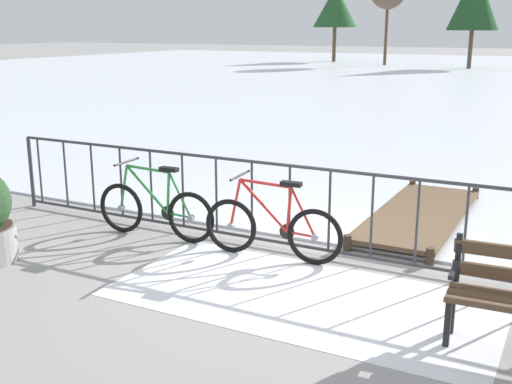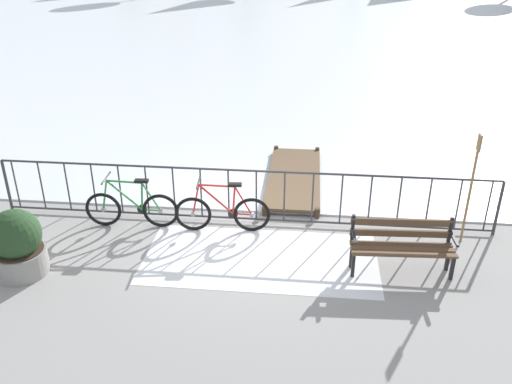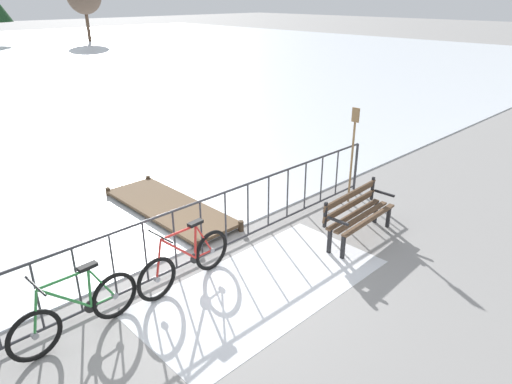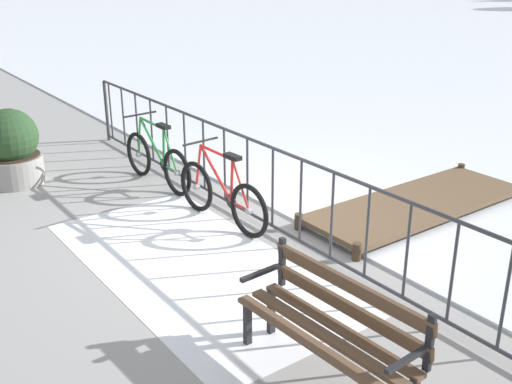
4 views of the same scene
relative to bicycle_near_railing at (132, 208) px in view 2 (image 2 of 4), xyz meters
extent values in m
plane|color=gray|center=(1.97, 0.35, -0.37)|extent=(160.00, 160.00, 0.00)
cube|color=silver|center=(1.97, 28.75, -0.35)|extent=(80.00, 56.00, 0.03)
cube|color=white|center=(2.42, -0.85, -0.36)|extent=(3.85, 1.88, 0.01)
cylinder|color=#38383D|center=(1.97, 0.35, 0.68)|extent=(9.00, 0.04, 0.04)
cylinder|color=#38383D|center=(1.97, 0.35, -0.29)|extent=(9.00, 0.04, 0.04)
cylinder|color=#38383D|center=(-2.53, 0.35, 0.16)|extent=(0.06, 0.06, 1.05)
cylinder|color=#38383D|center=(6.47, 0.35, 0.16)|extent=(0.06, 0.06, 1.05)
cylinder|color=#38383D|center=(-2.35, 0.35, 0.20)|extent=(0.03, 0.03, 0.97)
cylinder|color=#38383D|center=(-1.84, 0.35, 0.20)|extent=(0.03, 0.03, 0.97)
cylinder|color=#38383D|center=(-1.33, 0.35, 0.20)|extent=(0.03, 0.03, 0.97)
cylinder|color=#38383D|center=(-0.82, 0.35, 0.20)|extent=(0.03, 0.03, 0.97)
cylinder|color=#38383D|center=(-0.31, 0.35, 0.20)|extent=(0.03, 0.03, 0.97)
cylinder|color=#38383D|center=(0.19, 0.35, 0.20)|extent=(0.03, 0.03, 0.97)
cylinder|color=#38383D|center=(0.70, 0.35, 0.20)|extent=(0.03, 0.03, 0.97)
cylinder|color=#38383D|center=(1.21, 0.35, 0.20)|extent=(0.03, 0.03, 0.97)
cylinder|color=#38383D|center=(1.72, 0.35, 0.20)|extent=(0.03, 0.03, 0.97)
cylinder|color=#38383D|center=(2.23, 0.35, 0.20)|extent=(0.03, 0.03, 0.97)
cylinder|color=#38383D|center=(2.73, 0.35, 0.20)|extent=(0.03, 0.03, 0.97)
cylinder|color=#38383D|center=(3.24, 0.35, 0.20)|extent=(0.03, 0.03, 0.97)
cylinder|color=#38383D|center=(3.75, 0.35, 0.20)|extent=(0.03, 0.03, 0.97)
cylinder|color=#38383D|center=(4.26, 0.35, 0.20)|extent=(0.03, 0.03, 0.97)
cylinder|color=#38383D|center=(4.77, 0.35, 0.20)|extent=(0.03, 0.03, 0.97)
cylinder|color=#38383D|center=(5.28, 0.35, 0.20)|extent=(0.03, 0.03, 0.97)
cylinder|color=#38383D|center=(5.78, 0.35, 0.20)|extent=(0.03, 0.03, 0.97)
cylinder|color=#38383D|center=(6.29, 0.35, 0.20)|extent=(0.03, 0.03, 0.97)
torus|color=black|center=(0.52, 0.03, -0.04)|extent=(0.66, 0.10, 0.66)
cylinder|color=gray|center=(0.52, 0.03, -0.04)|extent=(0.08, 0.06, 0.08)
torus|color=black|center=(-0.53, -0.03, -0.04)|extent=(0.66, 0.10, 0.66)
cylinder|color=gray|center=(-0.53, -0.03, -0.04)|extent=(0.08, 0.06, 0.08)
cylinder|color=#2D843D|center=(0.21, 0.01, 0.25)|extent=(0.08, 0.04, 0.53)
cylinder|color=#2D843D|center=(-0.11, -0.01, 0.26)|extent=(0.61, 0.07, 0.59)
cylinder|color=#2D843D|center=(-0.09, 0.00, 0.53)|extent=(0.63, 0.07, 0.07)
cylinder|color=#2D843D|center=(0.35, 0.02, -0.03)|extent=(0.34, 0.05, 0.05)
cylinder|color=#2D843D|center=(0.37, 0.02, 0.24)|extent=(0.32, 0.05, 0.56)
cylinder|color=#2D843D|center=(-0.46, -0.03, 0.25)|extent=(0.16, 0.04, 0.59)
cube|color=black|center=(0.23, 0.01, 0.55)|extent=(0.25, 0.11, 0.05)
cylinder|color=black|center=(-0.40, -0.02, 0.59)|extent=(0.06, 0.52, 0.03)
cylinder|color=black|center=(0.19, 0.01, -0.02)|extent=(0.18, 0.03, 0.18)
torus|color=black|center=(2.18, 0.05, -0.04)|extent=(0.66, 0.11, 0.66)
cylinder|color=gray|center=(2.18, 0.05, -0.04)|extent=(0.08, 0.07, 0.08)
torus|color=black|center=(1.13, -0.03, -0.04)|extent=(0.66, 0.11, 0.66)
cylinder|color=gray|center=(1.13, -0.03, -0.04)|extent=(0.08, 0.07, 0.08)
cylinder|color=red|center=(1.86, 0.02, 0.25)|extent=(0.08, 0.04, 0.53)
cylinder|color=red|center=(1.55, 0.00, 0.26)|extent=(0.61, 0.08, 0.59)
cylinder|color=red|center=(1.57, 0.00, 0.53)|extent=(0.63, 0.08, 0.07)
cylinder|color=red|center=(2.01, 0.03, -0.03)|extent=(0.34, 0.05, 0.05)
cylinder|color=red|center=(2.03, 0.04, 0.24)|extent=(0.32, 0.05, 0.56)
cylinder|color=red|center=(1.19, -0.03, 0.25)|extent=(0.16, 0.04, 0.59)
cube|color=black|center=(1.88, 0.03, 0.55)|extent=(0.25, 0.12, 0.05)
cylinder|color=black|center=(1.26, -0.02, 0.59)|extent=(0.07, 0.52, 0.03)
cylinder|color=black|center=(1.84, 0.02, -0.02)|extent=(0.18, 0.03, 0.18)
cube|color=brown|center=(4.64, -0.88, 0.07)|extent=(1.60, 0.18, 0.04)
cube|color=brown|center=(4.65, -1.03, 0.07)|extent=(1.60, 0.18, 0.04)
cube|color=brown|center=(4.66, -1.18, 0.07)|extent=(1.60, 0.18, 0.04)
cube|color=brown|center=(4.64, -0.78, 0.21)|extent=(1.60, 0.13, 0.12)
cube|color=brown|center=(4.64, -0.78, 0.41)|extent=(1.60, 0.13, 0.12)
cube|color=black|center=(5.42, -1.12, -0.15)|extent=(0.05, 0.06, 0.44)
cube|color=black|center=(5.41, -0.86, -0.15)|extent=(0.05, 0.06, 0.44)
cube|color=black|center=(5.40, -0.74, 0.30)|extent=(0.05, 0.05, 0.45)
cube|color=black|center=(5.41, -0.99, 0.27)|extent=(0.06, 0.40, 0.04)
cube|color=black|center=(3.90, -1.20, -0.15)|extent=(0.05, 0.06, 0.44)
cube|color=black|center=(3.89, -0.94, -0.15)|extent=(0.05, 0.06, 0.44)
cube|color=black|center=(3.88, -0.82, 0.30)|extent=(0.05, 0.05, 0.45)
cube|color=black|center=(3.89, -1.07, 0.27)|extent=(0.06, 0.40, 0.04)
cylinder|color=gray|center=(-1.30, -1.62, -0.17)|extent=(0.82, 0.82, 0.40)
cylinder|color=#38281E|center=(-1.30, -1.62, 0.04)|extent=(0.75, 0.75, 0.02)
sphere|color=#264223|center=(-1.30, -1.62, 0.33)|extent=(0.79, 0.79, 0.79)
cylinder|color=#937047|center=(5.84, 0.06, 0.48)|extent=(0.04, 0.04, 1.70)
cube|color=#937047|center=(5.84, 0.06, 1.47)|extent=(0.03, 0.16, 0.28)
cube|color=brown|center=(2.85, 2.22, -0.25)|extent=(1.10, 3.14, 0.06)
cylinder|color=#433323|center=(2.36, 0.65, -0.27)|extent=(0.10, 0.10, 0.20)
cylinder|color=#433323|center=(3.35, 0.65, -0.27)|extent=(0.10, 0.10, 0.20)
cylinder|color=#433323|center=(2.36, 3.79, -0.27)|extent=(0.10, 0.10, 0.20)
cylinder|color=#433323|center=(3.35, 3.79, -0.27)|extent=(0.10, 0.10, 0.20)
camera|label=1|loc=(4.73, -6.28, 2.26)|focal=44.46mm
camera|label=2|loc=(3.12, -8.36, 4.55)|focal=37.88mm
camera|label=3|loc=(-1.61, -4.85, 3.61)|focal=32.05mm
camera|label=4|loc=(7.57, -3.80, 2.80)|focal=43.57mm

